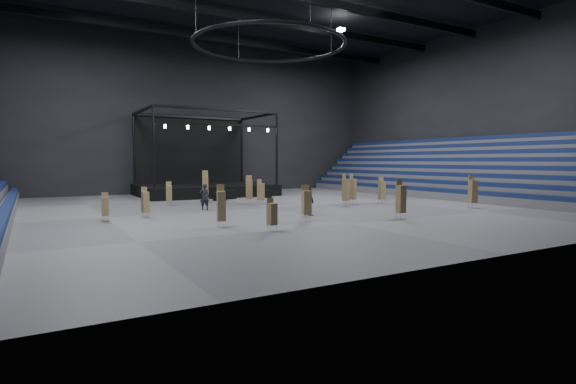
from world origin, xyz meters
TOP-DOWN VIEW (x-y plane):
  - floor at (0.00, 0.00)m, footprint 50.00×50.00m
  - wall_back at (0.00, 21.00)m, footprint 50.00×0.20m
  - wall_front at (0.00, -21.00)m, footprint 50.00×0.20m
  - wall_right at (25.00, 0.00)m, footprint 0.20×42.00m
  - bleachers_right at (22.94, 0.00)m, footprint 7.20×40.00m
  - stage at (0.00, 16.24)m, footprint 14.00×10.00m
  - truss_ring at (-0.00, 0.00)m, footprint 12.30×12.30m
  - flight_case_left at (-1.08, 8.32)m, footprint 1.23×0.66m
  - flight_case_mid at (0.40, 9.51)m, footprint 1.48×0.99m
  - flight_case_right at (4.24, 9.13)m, footprint 1.36×0.92m
  - chair_stack_0 at (-1.68, -8.22)m, footprint 0.60×0.60m
  - chair_stack_1 at (4.31, -10.39)m, footprint 0.52×0.52m
  - chair_stack_2 at (-10.13, -1.22)m, footprint 0.48×0.48m
  - chair_stack_3 at (-6.68, 5.58)m, footprint 0.55×0.55m
  - chair_stack_4 at (-12.77, -1.96)m, footprint 0.48×0.48m
  - chair_stack_5 at (-5.57, -10.88)m, footprint 0.49×0.49m
  - chair_stack_6 at (14.00, -8.45)m, footprint 0.67×0.67m
  - chair_stack_7 at (0.02, 3.96)m, footprint 0.69×0.69m
  - chair_stack_8 at (-3.21, 6.29)m, footprint 0.65×0.65m
  - chair_stack_9 at (7.98, -0.67)m, footprint 0.59×0.59m
  - chair_stack_10 at (0.66, 2.95)m, footprint 0.58×0.58m
  - chair_stack_11 at (-7.39, -8.11)m, footprint 0.54×0.54m
  - chair_stack_12 at (10.31, -1.84)m, footprint 0.59×0.59m
  - chair_stack_13 at (6.52, -1.55)m, footprint 0.63×0.63m
  - man_center at (-5.13, 1.11)m, footprint 0.79×0.56m
  - crew_member at (0.02, -5.78)m, footprint 0.93×1.09m

SIDE VIEW (x-z plane):
  - floor at x=0.00m, z-range 0.00..0.00m
  - flight_case_left at x=-1.08m, z-range 0.00..0.80m
  - flight_case_right at x=4.24m, z-range 0.00..0.83m
  - flight_case_mid at x=0.40m, z-range 0.00..0.90m
  - chair_stack_4 at x=-12.77m, z-range 0.07..1.90m
  - crew_member at x=0.02m, z-range 0.00..1.96m
  - chair_stack_5 at x=-5.57m, z-range 0.07..1.90m
  - man_center at x=-5.13m, z-range 0.00..2.05m
  - chair_stack_2 at x=-10.13m, z-range 0.04..2.11m
  - chair_stack_3 at x=-6.68m, z-range 0.07..2.15m
  - chair_stack_10 at x=0.66m, z-range 0.06..2.28m
  - chair_stack_0 at x=-1.68m, z-range 0.07..2.36m
  - chair_stack_12 at x=10.31m, z-range 0.05..2.47m
  - chair_stack_11 at x=-7.39m, z-range 0.03..2.53m
  - chair_stack_7 at x=0.02m, z-range 0.07..2.61m
  - chair_stack_9 at x=7.98m, z-range 0.02..2.70m
  - chair_stack_1 at x=4.31m, z-range 0.03..2.70m
  - chair_stack_13 at x=6.52m, z-range 0.02..2.76m
  - chair_stack_6 at x=14.00m, z-range 0.05..2.77m
  - stage at x=0.00m, z-range -3.15..6.05m
  - chair_stack_8 at x=-3.21m, z-range 0.02..2.98m
  - bleachers_right at x=22.94m, z-range -1.47..4.93m
  - wall_back at x=0.00m, z-range 0.00..18.00m
  - wall_front at x=0.00m, z-range 0.00..18.00m
  - wall_right at x=25.00m, z-range 0.00..18.00m
  - truss_ring at x=0.00m, z-range 10.43..15.58m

